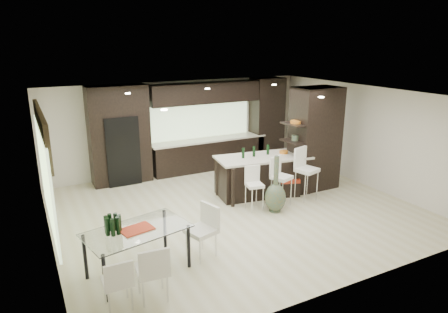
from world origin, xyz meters
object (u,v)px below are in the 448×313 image
stool_right (306,179)px  bench (275,187)px  chair_end (201,234)px  floor_vase (276,184)px  dining_table (138,251)px  chair_near (152,273)px  chair_far (117,284)px  kitchen_island (263,175)px  stool_left (254,193)px  stool_mid (281,186)px

stool_right → bench: stool_right is taller
bench → chair_end: 3.51m
floor_vase → dining_table: 3.70m
chair_near → chair_far: bearing=-177.2°
bench → chair_far: chair_far is taller
chair_near → bench: bearing=38.7°
kitchen_island → chair_end: bearing=-133.2°
floor_vase → chair_near: (-3.53, -1.86, -0.24)m
floor_vase → chair_near: bearing=-152.2°
stool_left → chair_near: size_ratio=0.97×
floor_vase → dining_table: (-3.53, -1.07, -0.26)m
kitchen_island → stool_mid: (0.00, -0.83, -0.03)m
stool_right → chair_near: stool_right is taller
chair_end → stool_mid: bearing=-80.1°
kitchen_island → stool_right: stool_right is taller
floor_vase → dining_table: floor_vase is taller
kitchen_island → bench: kitchen_island is taller
stool_right → bench: (-0.52, 0.58, -0.30)m
stool_right → chair_near: (-4.62, -2.12, -0.10)m
chair_near → kitchen_island: bearing=42.8°
stool_right → bench: size_ratio=0.88×
stool_left → floor_vase: 0.55m
bench → chair_far: bearing=-129.9°
stool_right → chair_far: (-5.15, -2.09, -0.14)m
dining_table → chair_end: chair_end is taller
kitchen_island → chair_near: bearing=-134.5°
stool_mid → chair_far: (-4.41, -2.12, -0.09)m
kitchen_island → stool_right: bearing=-41.0°
chair_far → chair_end: size_ratio=0.86×
stool_left → chair_far: bearing=-139.4°
stool_left → chair_end: chair_end is taller
kitchen_island → stool_left: bearing=-124.5°
stool_left → bench: 1.11m
kitchen_island → bench: (0.22, -0.27, -0.27)m
kitchen_island → chair_end: kitchen_island is taller
stool_mid → floor_vase: floor_vase is taller
floor_vase → dining_table: size_ratio=0.79×
floor_vase → stool_mid: bearing=38.2°
kitchen_island → chair_far: (-4.41, -2.95, -0.11)m
stool_mid → floor_vase: bearing=-162.0°
stool_right → chair_near: bearing=-171.7°
chair_near → chair_far: 0.53m
stool_left → stool_right: bearing=8.4°
stool_mid → chair_end: 3.04m
dining_table → chair_far: bearing=-136.8°
stool_left → chair_near: (-3.15, -2.17, 0.01)m
stool_mid → chair_end: stool_mid is taller
kitchen_island → stool_left: kitchen_island is taller
stool_left → bench: bearing=39.4°
dining_table → chair_end: (1.17, 0.00, 0.05)m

